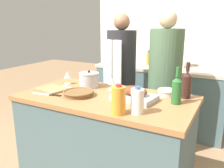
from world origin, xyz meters
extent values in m
cube|color=#4C666B|center=(0.00, 0.00, 0.45)|extent=(1.45, 0.76, 0.89)
cube|color=#A37042|center=(0.00, 0.00, 0.91)|extent=(1.49, 0.78, 0.04)
cube|color=#4C666B|center=(0.00, 1.61, 0.44)|extent=(1.82, 0.58, 0.88)
cube|color=beige|center=(0.00, 1.61, 0.90)|extent=(1.88, 0.60, 0.04)
cube|color=silver|center=(0.00, 1.96, 1.27)|extent=(2.38, 0.10, 2.55)
cube|color=#BCBCC1|center=(0.26, 0.01, 0.95)|extent=(0.37, 0.27, 0.04)
ellipsoid|color=brown|center=(0.26, 0.01, 1.01)|extent=(0.24, 0.16, 0.08)
cylinder|color=brown|center=(-0.21, -0.10, 0.95)|extent=(0.25, 0.25, 0.04)
torus|color=brown|center=(-0.21, -0.10, 0.97)|extent=(0.27, 0.27, 0.02)
cube|color=#AD7F51|center=(-0.53, -0.08, 0.94)|extent=(0.30, 0.26, 0.02)
cylinder|color=#B7B7BC|center=(-0.29, 0.18, 1.00)|extent=(0.19, 0.19, 0.13)
cylinder|color=#B7B7BC|center=(-0.29, 0.18, 1.07)|extent=(0.19, 0.19, 0.01)
sphere|color=black|center=(-0.29, 0.18, 1.09)|extent=(0.02, 0.02, 0.02)
cylinder|color=beige|center=(0.45, 0.26, 0.95)|extent=(0.14, 0.14, 0.05)
torus|color=beige|center=(0.45, 0.26, 0.98)|extent=(0.15, 0.15, 0.02)
cylinder|color=orange|center=(0.28, -0.31, 1.03)|extent=(0.10, 0.10, 0.19)
cylinder|color=red|center=(0.28, -0.31, 1.13)|extent=(0.04, 0.04, 0.02)
cylinder|color=white|center=(0.39, -0.24, 1.02)|extent=(0.09, 0.09, 0.18)
cylinder|color=#3360B2|center=(0.39, -0.24, 1.11)|extent=(0.04, 0.04, 0.02)
cylinder|color=#381E19|center=(0.62, 0.27, 1.02)|extent=(0.08, 0.08, 0.19)
cone|color=#381E19|center=(0.62, 0.27, 1.14)|extent=(0.08, 0.08, 0.04)
cylinder|color=#381E19|center=(0.62, 0.27, 1.19)|extent=(0.03, 0.03, 0.08)
cylinder|color=#28662D|center=(0.58, 0.09, 1.02)|extent=(0.08, 0.08, 0.18)
cone|color=#28662D|center=(0.58, 0.09, 1.13)|extent=(0.08, 0.08, 0.03)
cylinder|color=#28662D|center=(0.58, 0.09, 1.18)|extent=(0.03, 0.03, 0.07)
cylinder|color=silver|center=(-0.04, 0.18, 0.93)|extent=(0.07, 0.07, 0.00)
cylinder|color=silver|center=(-0.04, 0.18, 0.96)|extent=(0.01, 0.01, 0.06)
cone|color=silver|center=(-0.04, 0.18, 1.02)|extent=(0.07, 0.07, 0.07)
cylinder|color=silver|center=(-0.55, 0.18, 0.93)|extent=(0.07, 0.07, 0.00)
cylinder|color=silver|center=(-0.55, 0.18, 0.97)|extent=(0.01, 0.01, 0.06)
cone|color=silver|center=(-0.55, 0.18, 1.03)|extent=(0.07, 0.07, 0.07)
cube|color=#B7B7BC|center=(-0.53, -0.22, 0.93)|extent=(0.18, 0.07, 0.01)
cube|color=black|center=(-0.39, -0.20, 0.93)|extent=(0.11, 0.05, 0.01)
cube|color=#B7B7BC|center=(-0.47, 0.07, 0.93)|extent=(0.13, 0.06, 0.01)
cube|color=black|center=(-0.37, 0.04, 0.93)|extent=(0.08, 0.04, 0.01)
cube|color=silver|center=(0.23, 1.68, 0.95)|extent=(0.18, 0.14, 0.05)
cylinder|color=#B7B7BC|center=(0.21, 1.68, 1.03)|extent=(0.13, 0.13, 0.10)
cube|color=silver|center=(0.29, 1.68, 1.06)|extent=(0.05, 0.08, 0.16)
cube|color=silver|center=(0.23, 1.68, 1.18)|extent=(0.17, 0.08, 0.09)
cylinder|color=#332D28|center=(0.00, 1.66, 1.02)|extent=(0.06, 0.06, 0.19)
cylinder|color=black|center=(0.00, 1.66, 1.12)|extent=(0.02, 0.02, 0.02)
cylinder|color=#B28E2D|center=(-0.21, 1.66, 1.02)|extent=(0.06, 0.06, 0.20)
cylinder|color=black|center=(-0.21, 1.66, 1.13)|extent=(0.03, 0.03, 0.02)
cube|color=beige|center=(-0.28, 0.88, 0.40)|extent=(0.32, 0.25, 0.79)
cylinder|color=#28282D|center=(-0.28, 0.88, 1.12)|extent=(0.35, 0.35, 0.66)
sphere|color=#996B4C|center=(-0.28, 0.88, 1.55)|extent=(0.19, 0.19, 0.19)
cube|color=silver|center=(-0.32, 0.72, 0.93)|extent=(0.27, 0.08, 0.84)
cube|color=beige|center=(0.26, 0.90, 0.40)|extent=(0.33, 0.26, 0.81)
cylinder|color=#4C6B4C|center=(0.26, 0.90, 1.14)|extent=(0.37, 0.37, 0.67)
sphere|color=#DBAD89|center=(0.26, 0.90, 1.58)|extent=(0.19, 0.19, 0.19)
camera|label=1|loc=(0.97, -1.68, 1.54)|focal=38.00mm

